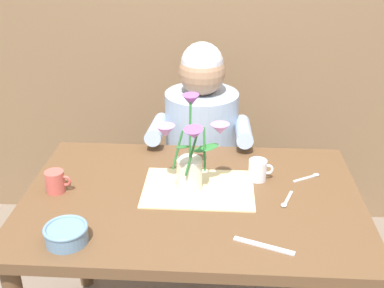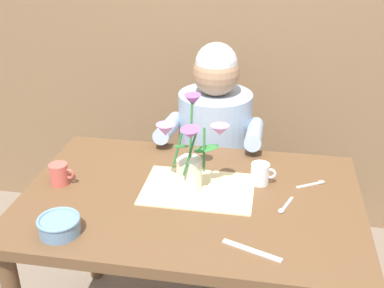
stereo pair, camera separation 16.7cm
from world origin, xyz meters
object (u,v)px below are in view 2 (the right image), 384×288
(seated_person, at_px, (214,160))
(dinner_knife, at_px, (252,250))
(ceramic_mug, at_px, (260,174))
(tea_cup, at_px, (60,174))
(ceramic_bowl, at_px, (59,225))
(flower_vase, at_px, (190,155))

(seated_person, distance_m, dinner_knife, 0.93)
(dinner_knife, bearing_deg, ceramic_mug, 109.74)
(tea_cup, bearing_deg, dinner_knife, -20.90)
(seated_person, distance_m, tea_cup, 0.82)
(ceramic_bowl, distance_m, dinner_knife, 0.60)
(ceramic_bowl, relative_size, dinner_knife, 0.72)
(seated_person, height_order, flower_vase, seated_person)
(ceramic_bowl, xyz_separation_m, tea_cup, (-0.12, 0.29, 0.01))
(ceramic_bowl, xyz_separation_m, dinner_knife, (0.60, 0.01, -0.03))
(ceramic_bowl, bearing_deg, flower_vase, 42.42)
(flower_vase, height_order, ceramic_mug, flower_vase)
(flower_vase, distance_m, tea_cup, 0.49)
(seated_person, bearing_deg, flower_vase, -88.35)
(seated_person, height_order, tea_cup, seated_person)
(seated_person, xyz_separation_m, ceramic_mug, (0.23, -0.49, 0.22))
(dinner_knife, bearing_deg, ceramic_bowl, -158.33)
(flower_vase, distance_m, dinner_knife, 0.42)
(flower_vase, relative_size, ceramic_bowl, 2.51)
(flower_vase, xyz_separation_m, ceramic_bowl, (-0.36, -0.33, -0.11))
(ceramic_bowl, bearing_deg, tea_cup, 113.09)
(seated_person, xyz_separation_m, tea_cup, (-0.50, -0.61, 0.22))
(dinner_knife, bearing_deg, seated_person, 124.79)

